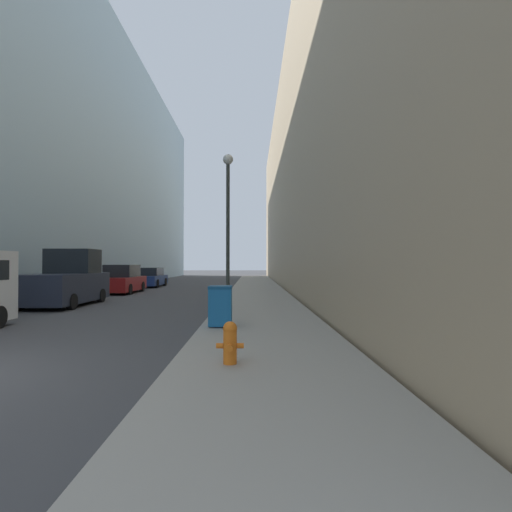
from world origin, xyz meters
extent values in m
cube|color=#9E998E|center=(5.79, 18.00, 0.06)|extent=(3.52, 60.00, 0.12)
cube|color=#99B7C6|center=(-11.21, 26.00, 10.65)|extent=(12.00, 60.00, 21.29)
cube|color=tan|center=(13.65, 26.00, 8.41)|extent=(12.00, 60.00, 16.82)
cylinder|color=orange|center=(5.06, 0.94, 0.40)|extent=(0.23, 0.23, 0.56)
sphere|color=orange|center=(5.06, 0.94, 0.72)|extent=(0.24, 0.24, 0.24)
cylinder|color=orange|center=(5.06, 0.94, 0.80)|extent=(0.06, 0.06, 0.05)
cylinder|color=orange|center=(5.06, 0.77, 0.43)|extent=(0.11, 0.12, 0.11)
cylinder|color=orange|center=(4.89, 0.94, 0.43)|extent=(0.12, 0.09, 0.09)
cylinder|color=orange|center=(5.24, 0.94, 0.43)|extent=(0.12, 0.09, 0.09)
cube|color=#19609E|center=(4.58, 4.96, 0.65)|extent=(0.60, 0.61, 0.99)
cube|color=navy|center=(4.58, 4.96, 1.19)|extent=(0.62, 0.62, 0.08)
cylinder|color=black|center=(4.32, 5.21, 0.20)|extent=(0.05, 0.16, 0.16)
cylinder|color=black|center=(4.84, 5.21, 0.20)|extent=(0.05, 0.16, 0.16)
cylinder|color=#2D332D|center=(4.55, 8.70, 0.25)|extent=(0.25, 0.25, 0.25)
cylinder|color=#2D332D|center=(4.55, 8.70, 2.82)|extent=(0.13, 0.13, 5.38)
sphere|color=silver|center=(4.55, 8.70, 5.66)|extent=(0.38, 0.38, 0.38)
cube|color=#232838|center=(-2.72, 11.51, 0.78)|extent=(2.17, 4.91, 1.22)
cube|color=black|center=(-2.72, 12.37, 1.94)|extent=(2.00, 1.57, 1.09)
cylinder|color=black|center=(-3.74, 13.03, 0.32)|extent=(0.24, 0.64, 0.64)
cylinder|color=black|center=(-1.71, 13.03, 0.32)|extent=(0.24, 0.64, 0.64)
cylinder|color=black|center=(-3.74, 9.99, 0.32)|extent=(0.24, 0.64, 0.64)
cylinder|color=black|center=(-1.71, 9.99, 0.32)|extent=(0.24, 0.64, 0.64)
cube|color=maroon|center=(-2.63, 18.94, 0.58)|extent=(1.82, 4.52, 0.84)
cube|color=#1E2328|center=(-2.63, 18.94, 1.37)|extent=(1.60, 2.35, 0.76)
cylinder|color=black|center=(-3.47, 20.30, 0.32)|extent=(0.24, 0.64, 0.64)
cylinder|color=black|center=(-1.79, 20.30, 0.32)|extent=(0.24, 0.64, 0.64)
cylinder|color=black|center=(-3.47, 17.59, 0.32)|extent=(0.24, 0.64, 0.64)
cylinder|color=black|center=(-1.79, 17.59, 0.32)|extent=(0.24, 0.64, 0.64)
cube|color=navy|center=(-2.61, 25.60, 0.52)|extent=(1.85, 4.58, 0.72)
cube|color=#1E2328|center=(-2.61, 25.60, 1.19)|extent=(1.63, 2.38, 0.61)
cylinder|color=black|center=(-3.46, 26.97, 0.32)|extent=(0.24, 0.64, 0.64)
cylinder|color=black|center=(-1.76, 26.97, 0.32)|extent=(0.24, 0.64, 0.64)
cylinder|color=black|center=(-3.46, 24.22, 0.32)|extent=(0.24, 0.64, 0.64)
cylinder|color=black|center=(-1.76, 24.22, 0.32)|extent=(0.24, 0.64, 0.64)
camera|label=1|loc=(5.44, -5.88, 1.83)|focal=28.00mm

